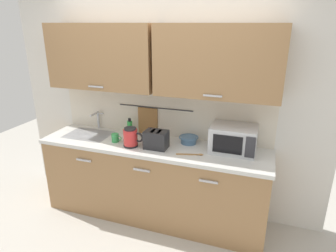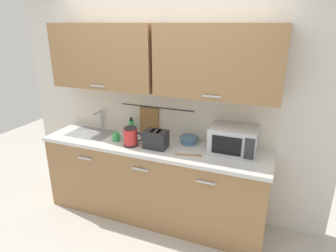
{
  "view_description": "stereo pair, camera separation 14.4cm",
  "coord_description": "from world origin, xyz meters",
  "px_view_note": "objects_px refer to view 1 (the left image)",
  "views": [
    {
      "loc": [
        1.12,
        -2.42,
        2.15
      ],
      "look_at": [
        0.16,
        0.33,
        1.12
      ],
      "focal_mm": 31.29,
      "sensor_mm": 36.0,
      "label": 1
    },
    {
      "loc": [
        1.26,
        -2.37,
        2.15
      ],
      "look_at": [
        0.16,
        0.33,
        1.12
      ],
      "focal_mm": 31.29,
      "sensor_mm": 36.0,
      "label": 2
    }
  ],
  "objects_px": {
    "dish_soap_bottle": "(130,127)",
    "wooden_spoon": "(193,154)",
    "mug_near_sink": "(115,138)",
    "microwave": "(233,139)",
    "mixing_bowl": "(189,139)",
    "toaster": "(156,139)",
    "electric_kettle": "(131,137)"
  },
  "relations": [
    {
      "from": "microwave",
      "to": "wooden_spoon",
      "type": "relative_size",
      "value": 1.69
    },
    {
      "from": "electric_kettle",
      "to": "dish_soap_bottle",
      "type": "xyz_separation_m",
      "value": [
        -0.17,
        0.32,
        -0.01
      ]
    },
    {
      "from": "electric_kettle",
      "to": "toaster",
      "type": "distance_m",
      "value": 0.28
    },
    {
      "from": "microwave",
      "to": "mug_near_sink",
      "type": "bearing_deg",
      "value": -171.82
    },
    {
      "from": "mixing_bowl",
      "to": "toaster",
      "type": "relative_size",
      "value": 0.84
    },
    {
      "from": "toaster",
      "to": "wooden_spoon",
      "type": "height_order",
      "value": "toaster"
    },
    {
      "from": "dish_soap_bottle",
      "to": "electric_kettle",
      "type": "bearing_deg",
      "value": -61.95
    },
    {
      "from": "microwave",
      "to": "mug_near_sink",
      "type": "relative_size",
      "value": 3.83
    },
    {
      "from": "mixing_bowl",
      "to": "wooden_spoon",
      "type": "relative_size",
      "value": 0.78
    },
    {
      "from": "microwave",
      "to": "electric_kettle",
      "type": "distance_m",
      "value": 1.07
    },
    {
      "from": "microwave",
      "to": "wooden_spoon",
      "type": "bearing_deg",
      "value": -147.43
    },
    {
      "from": "electric_kettle",
      "to": "wooden_spoon",
      "type": "xyz_separation_m",
      "value": [
        0.68,
        0.0,
        -0.1
      ]
    },
    {
      "from": "mixing_bowl",
      "to": "mug_near_sink",
      "type": "bearing_deg",
      "value": -163.34
    },
    {
      "from": "dish_soap_bottle",
      "to": "toaster",
      "type": "distance_m",
      "value": 0.52
    },
    {
      "from": "toaster",
      "to": "mug_near_sink",
      "type": "bearing_deg",
      "value": 179.35
    },
    {
      "from": "wooden_spoon",
      "to": "dish_soap_bottle",
      "type": "bearing_deg",
      "value": 159.54
    },
    {
      "from": "dish_soap_bottle",
      "to": "mixing_bowl",
      "type": "bearing_deg",
      "value": -3.0
    },
    {
      "from": "dish_soap_bottle",
      "to": "toaster",
      "type": "bearing_deg",
      "value": -31.96
    },
    {
      "from": "mug_near_sink",
      "to": "microwave",
      "type": "bearing_deg",
      "value": 8.18
    },
    {
      "from": "microwave",
      "to": "toaster",
      "type": "bearing_deg",
      "value": -166.4
    },
    {
      "from": "toaster",
      "to": "wooden_spoon",
      "type": "bearing_deg",
      "value": -5.93
    },
    {
      "from": "microwave",
      "to": "mug_near_sink",
      "type": "xyz_separation_m",
      "value": [
        -1.26,
        -0.18,
        -0.09
      ]
    },
    {
      "from": "dish_soap_bottle",
      "to": "wooden_spoon",
      "type": "height_order",
      "value": "dish_soap_bottle"
    },
    {
      "from": "microwave",
      "to": "mixing_bowl",
      "type": "distance_m",
      "value": 0.5
    },
    {
      "from": "microwave",
      "to": "toaster",
      "type": "height_order",
      "value": "microwave"
    },
    {
      "from": "electric_kettle",
      "to": "microwave",
      "type": "bearing_deg",
      "value": 12.46
    },
    {
      "from": "dish_soap_bottle",
      "to": "mixing_bowl",
      "type": "height_order",
      "value": "dish_soap_bottle"
    },
    {
      "from": "microwave",
      "to": "electric_kettle",
      "type": "height_order",
      "value": "microwave"
    },
    {
      "from": "dish_soap_bottle",
      "to": "wooden_spoon",
      "type": "xyz_separation_m",
      "value": [
        0.86,
        -0.32,
        -0.08
      ]
    },
    {
      "from": "microwave",
      "to": "wooden_spoon",
      "type": "xyz_separation_m",
      "value": [
        -0.36,
        -0.23,
        -0.13
      ]
    },
    {
      "from": "microwave",
      "to": "toaster",
      "type": "xyz_separation_m",
      "value": [
        -0.77,
        -0.19,
        -0.04
      ]
    },
    {
      "from": "wooden_spoon",
      "to": "electric_kettle",
      "type": "bearing_deg",
      "value": -179.91
    }
  ]
}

